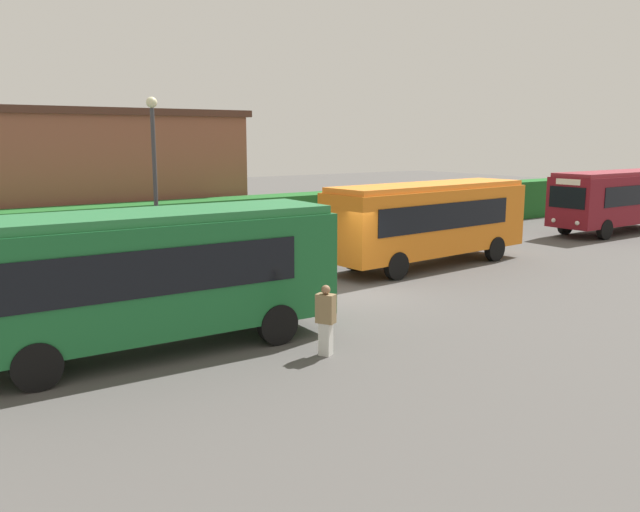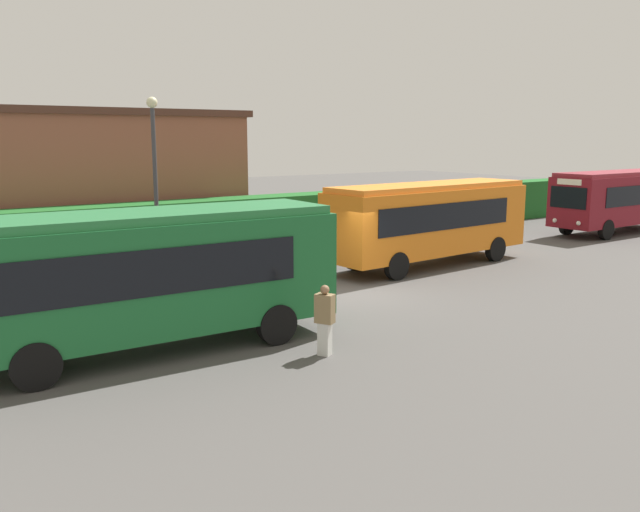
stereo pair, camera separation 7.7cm
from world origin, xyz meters
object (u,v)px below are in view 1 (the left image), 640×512
bus_green (150,272)px  lamppost (155,171)px  bus_maroon (616,198)px  person_far (326,319)px  bus_orange (429,219)px

bus_green → lamppost: lamppost is taller
bus_maroon → person_far: size_ratio=5.28×
bus_orange → lamppost: 10.45m
bus_maroon → person_far: bearing=16.7°
bus_green → bus_maroon: (27.03, 4.80, -0.04)m
lamppost → bus_green: bearing=-112.7°
bus_green → bus_maroon: bearing=12.2°
bus_orange → lamppost: size_ratio=1.50×
bus_orange → person_far: size_ratio=5.66×
bus_green → bus_orange: 13.25m
bus_orange → lamppost: (-9.86, 2.82, 2.00)m
lamppost → bus_orange: bearing=-16.0°
bus_orange → person_far: (-9.50, -6.47, -0.97)m
bus_green → lamppost: 7.55m
bus_green → person_far: 4.20m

